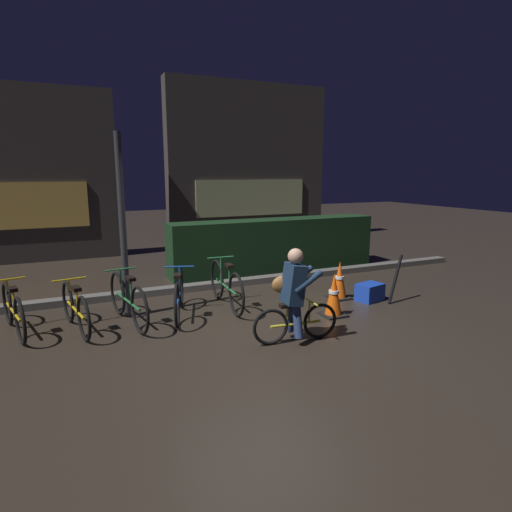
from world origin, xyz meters
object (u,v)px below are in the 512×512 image
at_px(parked_bike_right_mid, 226,286).
at_px(parked_bike_leftmost, 13,311).
at_px(street_post, 123,227).
at_px(parked_bike_center_right, 179,295).
at_px(traffic_cone_near, 334,295).
at_px(cyclist, 294,295).
at_px(closed_umbrella, 395,279).
at_px(parked_bike_left_mid, 75,309).
at_px(parked_bike_center_left, 128,300).
at_px(traffic_cone_far, 339,281).
at_px(blue_crate, 370,292).

bearing_deg(parked_bike_right_mid, parked_bike_leftmost, 91.52).
bearing_deg(street_post, parked_bike_center_right, -24.66).
distance_m(traffic_cone_near, cyclist, 1.28).
bearing_deg(closed_umbrella, parked_bike_left_mid, 155.37).
height_order(street_post, closed_umbrella, street_post).
bearing_deg(traffic_cone_near, parked_bike_center_left, 162.03).
distance_m(parked_bike_leftmost, traffic_cone_far, 5.07).
relative_size(parked_bike_left_mid, parked_bike_center_left, 0.90).
bearing_deg(parked_bike_left_mid, cyclist, -132.33).
bearing_deg(traffic_cone_far, cyclist, -141.14).
bearing_deg(parked_bike_center_right, parked_bike_leftmost, 102.56).
distance_m(parked_bike_center_left, traffic_cone_near, 3.09).
xyz_separation_m(parked_bike_leftmost, blue_crate, (5.46, -0.78, -0.18)).
relative_size(parked_bike_right_mid, traffic_cone_near, 2.55).
relative_size(traffic_cone_near, cyclist, 0.54).
bearing_deg(parked_bike_center_left, parked_bike_leftmost, 71.76).
height_order(parked_bike_center_left, traffic_cone_near, parked_bike_center_left).
bearing_deg(parked_bike_left_mid, closed_umbrella, -109.89).
xyz_separation_m(parked_bike_center_left, parked_bike_right_mid, (1.59, 0.16, 0.01)).
distance_m(blue_crate, cyclist, 2.39).
xyz_separation_m(parked_bike_center_left, traffic_cone_near, (2.94, -0.95, -0.03)).
relative_size(parked_bike_center_left, traffic_cone_near, 2.48).
bearing_deg(street_post, parked_bike_left_mid, -154.68).
bearing_deg(parked_bike_left_mid, parked_bike_center_left, -100.43).
relative_size(parked_bike_left_mid, cyclist, 1.21).
xyz_separation_m(parked_bike_center_right, traffic_cone_far, (2.80, -0.23, -0.01)).
relative_size(parked_bike_leftmost, parked_bike_right_mid, 0.90).
distance_m(street_post, traffic_cone_near, 3.36).
xyz_separation_m(blue_crate, cyclist, (-2.10, -1.03, 0.48)).
height_order(parked_bike_leftmost, parked_bike_center_left, parked_bike_center_left).
bearing_deg(parked_bike_leftmost, closed_umbrella, -113.85).
xyz_separation_m(parked_bike_leftmost, closed_umbrella, (5.78, -1.03, 0.08)).
relative_size(street_post, parked_bike_left_mid, 1.84).
relative_size(parked_bike_leftmost, traffic_cone_near, 2.30).
xyz_separation_m(parked_bike_right_mid, closed_umbrella, (2.70, -0.96, 0.05)).
xyz_separation_m(parked_bike_leftmost, cyclist, (3.36, -1.81, 0.30)).
distance_m(street_post, parked_bike_left_mid, 1.34).
distance_m(parked_bike_right_mid, closed_umbrella, 2.87).
height_order(parked_bike_left_mid, cyclist, cyclist).
bearing_deg(street_post, traffic_cone_near, -24.08).
relative_size(traffic_cone_near, blue_crate, 1.53).
xyz_separation_m(parked_bike_center_left, blue_crate, (3.97, -0.55, -0.20)).
relative_size(parked_bike_left_mid, traffic_cone_far, 2.25).
bearing_deg(street_post, blue_crate, -12.88).
height_order(street_post, cyclist, street_post).
height_order(parked_bike_right_mid, traffic_cone_near, parked_bike_right_mid).
distance_m(parked_bike_center_left, blue_crate, 4.01).
height_order(parked_bike_center_right, traffic_cone_near, parked_bike_center_right).
relative_size(parked_bike_center_left, cyclist, 1.34).
distance_m(parked_bike_leftmost, parked_bike_center_right, 2.26).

